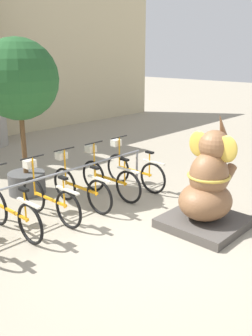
{
  "coord_description": "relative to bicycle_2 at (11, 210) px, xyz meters",
  "views": [
    {
      "loc": [
        -4.03,
        -3.3,
        2.86
      ],
      "look_at": [
        0.32,
        0.73,
        1.0
      ],
      "focal_mm": 40.0,
      "sensor_mm": 36.0,
      "label": 1
    }
  ],
  "objects": [
    {
      "name": "bicycle_4",
      "position": [
        1.48,
        0.03,
        0.0
      ],
      "size": [
        0.48,
        1.67,
        1.07
      ],
      "color": "black",
      "rests_on": "ground_plane"
    },
    {
      "name": "elephant_statue",
      "position": [
        2.39,
        -2.18,
        0.24
      ],
      "size": [
        1.26,
        1.26,
        1.93
      ],
      "color": "#4C4742",
      "rests_on": "ground_plane"
    },
    {
      "name": "bicycle_5",
      "position": [
        2.22,
        -0.0,
        0.0
      ],
      "size": [
        0.48,
        1.67,
        1.07
      ],
      "color": "black",
      "rests_on": "ground_plane"
    },
    {
      "name": "ground_plane",
      "position": [
        1.22,
        -1.85,
        -0.41
      ],
      "size": [
        60.0,
        60.0,
        0.0
      ],
      "primitive_type": "plane",
      "color": "#9E937F"
    },
    {
      "name": "bicycle_2",
      "position": [
        0.0,
        0.0,
        0.0
      ],
      "size": [
        0.48,
        1.67,
        1.07
      ],
      "color": "black",
      "rests_on": "ground_plane"
    },
    {
      "name": "bicycle_3",
      "position": [
        0.74,
        -0.01,
        0.0
      ],
      "size": [
        0.48,
        1.67,
        1.07
      ],
      "color": "black",
      "rests_on": "ground_plane"
    },
    {
      "name": "bike_rack",
      "position": [
        0.74,
        0.1,
        0.22
      ],
      "size": [
        5.04,
        0.05,
        0.77
      ],
      "color": "gray",
      "rests_on": "ground_plane"
    },
    {
      "name": "bicycle_6",
      "position": [
        2.96,
        -0.02,
        0.0
      ],
      "size": [
        0.48,
        1.67,
        1.07
      ],
      "color": "black",
      "rests_on": "ground_plane"
    },
    {
      "name": "potted_tree",
      "position": [
        1.18,
        1.39,
        1.8
      ],
      "size": [
        1.57,
        1.57,
        3.12
      ],
      "color": "#4C4C4C",
      "rests_on": "ground_plane"
    }
  ]
}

